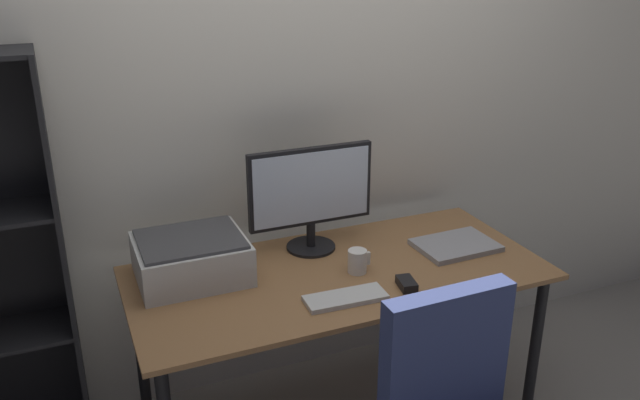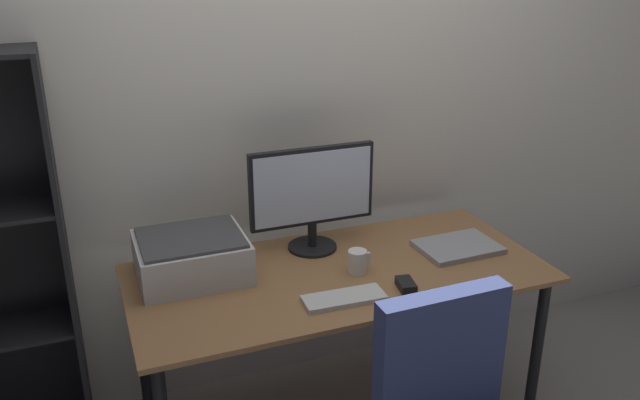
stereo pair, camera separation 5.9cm
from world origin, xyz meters
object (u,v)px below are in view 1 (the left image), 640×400
(monitor, at_px, (311,192))
(mouse, at_px, (407,284))
(keyboard, at_px, (346,298))
(printer, at_px, (191,258))
(coffee_mug, at_px, (358,261))
(laptop, at_px, (455,245))
(desk, at_px, (338,290))

(monitor, bearing_deg, mouse, -65.98)
(keyboard, bearing_deg, printer, 142.79)
(coffee_mug, distance_m, laptop, 0.47)
(printer, bearing_deg, laptop, -8.92)
(laptop, xyz_separation_m, printer, (-1.05, 0.17, 0.07))
(desk, relative_size, laptop, 4.94)
(laptop, bearing_deg, printer, 169.50)
(monitor, bearing_deg, coffee_mug, -71.99)
(laptop, bearing_deg, monitor, 156.33)
(desk, height_order, mouse, mouse)
(monitor, height_order, laptop, monitor)
(mouse, xyz_separation_m, laptop, (0.35, 0.22, -0.01))
(coffee_mug, bearing_deg, monitor, 108.01)
(mouse, bearing_deg, monitor, 124.11)
(desk, bearing_deg, printer, 162.39)
(keyboard, height_order, laptop, laptop)
(printer, bearing_deg, keyboard, -39.64)
(keyboard, bearing_deg, laptop, 22.10)
(coffee_mug, bearing_deg, keyboard, -126.62)
(monitor, bearing_deg, keyboard, -96.04)
(desk, xyz_separation_m, monitor, (-0.02, 0.22, 0.33))
(desk, xyz_separation_m, coffee_mug, (0.06, -0.04, 0.13))
(mouse, xyz_separation_m, coffee_mug, (-0.11, 0.18, 0.03))
(keyboard, distance_m, coffee_mug, 0.22)
(monitor, xyz_separation_m, coffee_mug, (0.08, -0.26, -0.20))
(desk, distance_m, keyboard, 0.24)
(desk, relative_size, keyboard, 5.46)
(keyboard, height_order, printer, printer)
(monitor, bearing_deg, desk, -84.35)
(desk, bearing_deg, mouse, -51.08)
(monitor, bearing_deg, printer, -173.42)
(keyboard, distance_m, mouse, 0.24)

